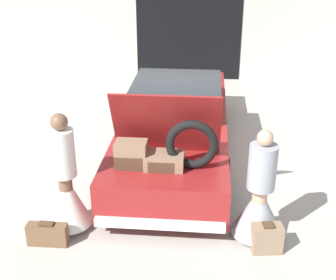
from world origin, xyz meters
TOP-DOWN VIEW (x-y plane):
  - ground_plane at (0.00, 0.00)m, footprint 40.00×40.00m
  - garage_wall_back at (0.00, 4.77)m, footprint 12.00×0.14m
  - car at (-0.00, -0.01)m, footprint 1.87×5.47m
  - person_left at (-1.29, -2.50)m, footprint 0.64×0.64m
  - person_right at (1.29, -2.49)m, footprint 0.69×0.69m
  - suitcase_beside_left_person at (-1.47, -2.90)m, footprint 0.53×0.17m
  - suitcase_beside_right_person at (1.40, -2.79)m, footprint 0.41×0.28m

SIDE VIEW (x-z plane):
  - ground_plane at x=0.00m, z-range 0.00..0.00m
  - suitcase_beside_left_person at x=-1.47m, z-range -0.01..0.32m
  - suitcase_beside_right_person at x=1.40m, z-range -0.01..0.40m
  - person_right at x=1.29m, z-range -0.23..1.35m
  - car at x=0.00m, z-range -0.32..1.49m
  - person_left at x=-1.29m, z-range -0.25..1.47m
  - garage_wall_back at x=0.00m, z-range -0.01..2.79m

